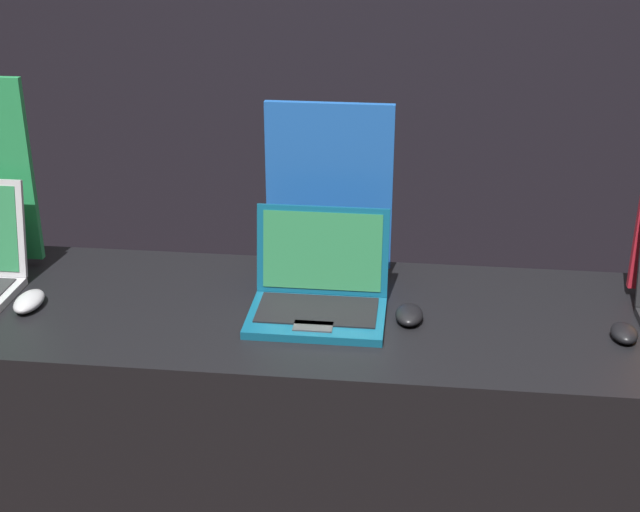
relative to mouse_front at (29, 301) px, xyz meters
The scene contains 6 objects.
display_counter 0.87m from the mouse_front, ahead, with size 2.37×0.64×0.86m.
mouse_front is the anchor object (origin of this frame).
laptop_middle 0.73m from the mouse_front, ahead, with size 0.33×0.27×0.24m.
mouse_middle 0.95m from the mouse_front, ahead, with size 0.07×0.10×0.04m.
promo_stand_middle 0.81m from the mouse_front, 22.30° to the left, with size 0.33×0.07×0.47m.
mouse_back 1.45m from the mouse_front, ahead, with size 0.06×0.09×0.03m.
Camera 1 is at (0.21, -1.64, 1.89)m, focal length 50.00 mm.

